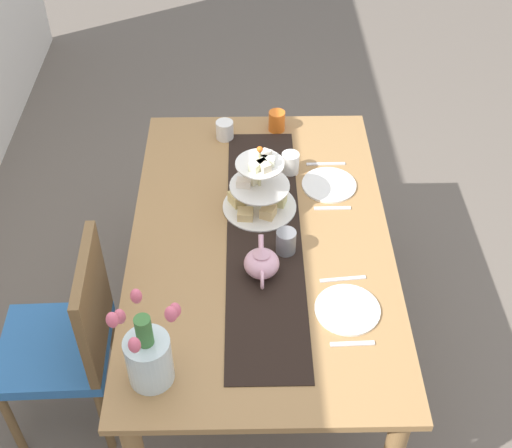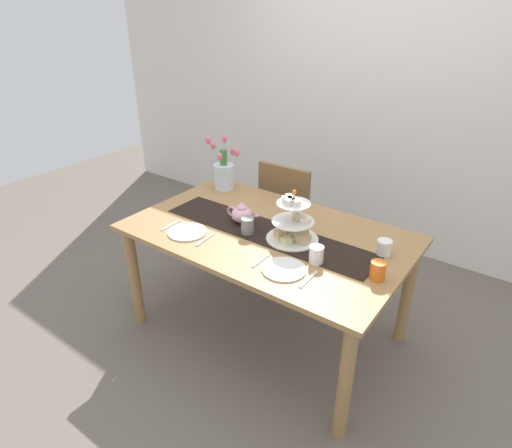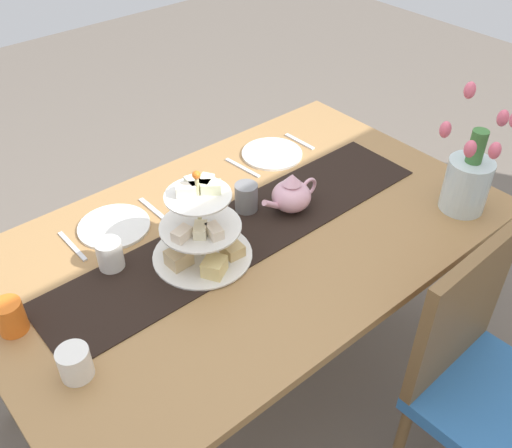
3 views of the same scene
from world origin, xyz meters
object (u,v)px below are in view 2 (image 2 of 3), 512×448
object	(u,v)px
cream_jug	(384,248)
dinner_plate_left	(187,232)
tulip_vase	(224,173)
chair_left	(290,212)
knife_right	(309,279)
mug_grey	(247,226)
teapot	(242,214)
fork_right	(261,261)
dining_table	(267,245)
knife_left	(206,239)
mug_orange	(378,270)
dinner_plate_right	(284,269)
fork_left	(170,226)
mug_white_text	(316,255)
tiered_cake_stand	(294,225)

from	to	relation	value
cream_jug	dinner_plate_left	world-z (taller)	cream_jug
tulip_vase	chair_left	bearing A→B (deg)	47.12
knife_right	mug_grey	size ratio (longest dim) A/B	1.79
tulip_vase	mug_grey	distance (m)	0.72
cream_jug	teapot	bearing A→B (deg)	-170.05
dinner_plate_left	fork_right	xyz separation A→B (m)	(0.53, 0.00, -0.00)
dinner_plate_left	dining_table	bearing A→B (deg)	38.58
chair_left	tulip_vase	xyz separation A→B (m)	(-0.35, -0.37, 0.36)
mug_grey	chair_left	bearing A→B (deg)	104.19
dining_table	knife_left	xyz separation A→B (m)	(-0.23, -0.30, 0.10)
chair_left	knife_right	bearing A→B (deg)	-54.36
chair_left	mug_grey	size ratio (longest dim) A/B	9.58
dining_table	mug_orange	distance (m)	0.74
mug_grey	tulip_vase	bearing A→B (deg)	140.68
teapot	mug_orange	distance (m)	0.91
dinner_plate_right	cream_jug	bearing A→B (deg)	51.81
chair_left	mug_orange	size ratio (longest dim) A/B	9.58
dining_table	fork_left	world-z (taller)	fork_left
fork_left	fork_right	distance (m)	0.68
fork_right	mug_white_text	distance (m)	0.29
dinner_plate_left	mug_orange	size ratio (longest dim) A/B	2.42
knife_right	mug_orange	world-z (taller)	mug_orange
fork_right	dinner_plate_right	bearing A→B (deg)	0.00
mug_white_text	dinner_plate_left	bearing A→B (deg)	-168.31
teapot	knife_left	size ratio (longest dim) A/B	1.40
teapot	mug_grey	distance (m)	0.15
chair_left	fork_right	distance (m)	1.15
mug_white_text	tiered_cake_stand	bearing A→B (deg)	148.07
tulip_vase	fork_left	world-z (taller)	tulip_vase
mug_grey	mug_white_text	xyz separation A→B (m)	(0.48, -0.04, -0.00)
tiered_cake_stand	tulip_vase	world-z (taller)	tulip_vase
knife_right	mug_white_text	bearing A→B (deg)	106.91
mug_grey	cream_jug	bearing A→B (deg)	18.33
chair_left	teapot	size ratio (longest dim) A/B	3.82
knife_left	cream_jug	bearing A→B (deg)	26.77
chair_left	mug_orange	xyz separation A→B (m)	(1.00, -0.82, 0.29)
teapot	cream_jug	size ratio (longest dim) A/B	2.80
knife_left	tiered_cake_stand	bearing A→B (deg)	37.00
tulip_vase	mug_orange	size ratio (longest dim) A/B	4.23
teapot	tiered_cake_stand	bearing A→B (deg)	0.89
tiered_cake_stand	dinner_plate_left	size ratio (longest dim) A/B	1.32
tulip_vase	fork_left	bearing A→B (deg)	-79.96
tiered_cake_stand	dinner_plate_left	bearing A→B (deg)	-151.05
fork_left	fork_right	size ratio (longest dim) A/B	1.00
tiered_cake_stand	dinner_plate_right	distance (m)	0.34
mug_grey	dinner_plate_left	bearing A→B (deg)	-145.47
knife_left	fork_left	bearing A→B (deg)	180.00
dinner_plate_left	mug_orange	bearing A→B (deg)	10.71
cream_jug	mug_grey	world-z (taller)	mug_grey
chair_left	tulip_vase	bearing A→B (deg)	-132.88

